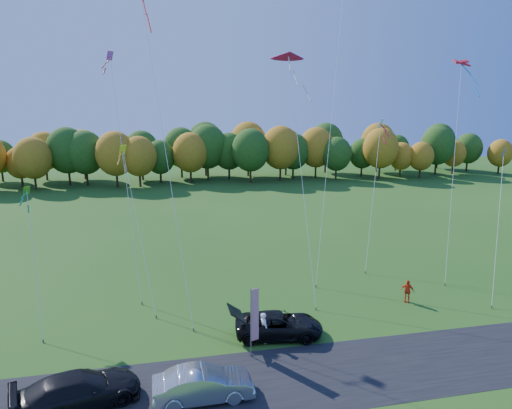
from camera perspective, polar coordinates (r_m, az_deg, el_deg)
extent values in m
plane|color=#1D4C14|center=(28.58, 2.58, -16.51)|extent=(160.00, 160.00, 0.00)
cube|color=black|center=(25.29, 4.98, -20.80)|extent=(90.00, 6.00, 0.01)
imported|color=black|center=(28.61, 2.90, -14.80)|extent=(5.63, 3.26, 1.47)
imported|color=#AAAAAE|center=(23.50, -6.61, -21.45)|extent=(4.82, 1.76, 1.58)
imported|color=black|center=(24.37, -21.35, -20.86)|extent=(6.09, 3.82, 1.65)
imported|color=white|center=(27.82, 0.98, -15.16)|extent=(0.65, 0.80, 1.89)
imported|color=gray|center=(28.24, -0.05, -14.83)|extent=(0.94, 1.05, 1.78)
imported|color=#EE3A16|center=(34.67, 18.38, -10.22)|extent=(1.00, 0.91, 1.64)
cylinder|color=#999999|center=(25.96, -0.64, -14.57)|extent=(0.06, 0.06, 4.10)
cube|color=red|center=(25.90, -0.15, -13.63)|extent=(0.49, 0.21, 3.07)
cube|color=navy|center=(25.44, -0.17, -11.30)|extent=(0.48, 0.20, 0.80)
cylinder|color=#4C3F33|center=(29.67, -7.82, -15.24)|extent=(0.08, 0.08, 0.20)
cylinder|color=#4C3F33|center=(35.91, 7.49, -10.08)|extent=(0.08, 0.08, 0.20)
cylinder|color=#4C3F33|center=(32.31, 7.50, -12.78)|extent=(0.08, 0.08, 0.20)
cone|color=#CA0C46|center=(39.53, 4.08, 18.13)|extent=(2.89, 2.21, 3.16)
cylinder|color=#4C3F33|center=(38.79, 22.54, -9.22)|extent=(0.08, 0.08, 0.20)
cube|color=red|center=(44.48, 24.30, 15.83)|extent=(3.29, 1.14, 1.25)
cylinder|color=#4C3F33|center=(31.67, -12.37, -13.53)|extent=(0.08, 0.08, 0.20)
cube|color=#FFF21A|center=(34.72, -16.32, 6.62)|extent=(1.12, 1.12, 1.32)
cylinder|color=#4C3F33|center=(30.93, -25.07, -15.17)|extent=(0.08, 0.08, 0.20)
cube|color=#438F17|center=(33.98, -26.75, 1.59)|extent=(0.95, 0.95, 1.11)
cylinder|color=#4C3F33|center=(39.35, 13.50, -8.25)|extent=(0.08, 0.08, 0.20)
cube|color=white|center=(43.11, 15.35, 9.76)|extent=(1.42, 1.42, 1.69)
cylinder|color=#4C3F33|center=(33.82, -14.08, -11.86)|extent=(0.08, 0.08, 0.20)
cube|color=#E64CCC|center=(38.88, -17.80, 17.30)|extent=(1.17, 1.17, 1.38)
cylinder|color=#4C3F33|center=(36.18, 27.37, -11.30)|extent=(0.08, 0.08, 0.20)
cube|color=blue|center=(40.36, 28.57, 5.74)|extent=(1.06, 1.06, 1.25)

